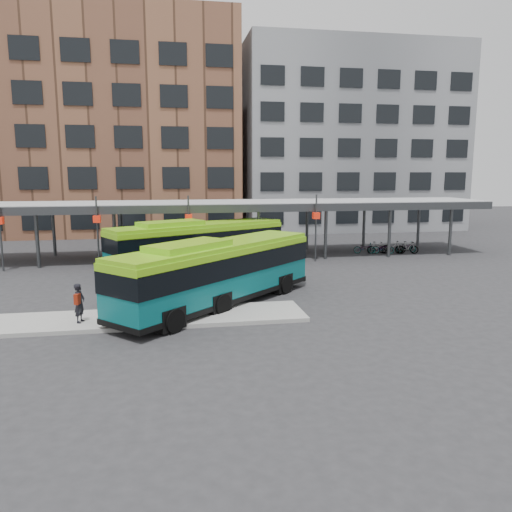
% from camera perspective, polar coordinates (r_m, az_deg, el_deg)
% --- Properties ---
extents(ground, '(120.00, 120.00, 0.00)m').
position_cam_1_polar(ground, '(25.61, 0.13, -4.81)').
color(ground, '#28282B').
rests_on(ground, ground).
extents(boarding_island, '(14.00, 3.00, 0.18)m').
position_cam_1_polar(boarding_island, '(22.35, -12.59, -6.96)').
color(boarding_island, gray).
rests_on(boarding_island, ground).
extents(canopy, '(40.00, 6.53, 4.80)m').
position_cam_1_polar(canopy, '(37.62, -3.43, 5.82)').
color(canopy, '#999B9E').
rests_on(canopy, ground).
extents(building_brick, '(26.00, 14.00, 22.00)m').
position_cam_1_polar(building_brick, '(56.89, -16.16, 13.89)').
color(building_brick, brown).
rests_on(building_brick, ground).
extents(building_grey, '(24.00, 14.00, 20.00)m').
position_cam_1_polar(building_grey, '(60.09, 10.07, 12.91)').
color(building_grey, slate).
rests_on(building_grey, ground).
extents(bus_front, '(10.44, 10.13, 3.31)m').
position_cam_1_polar(bus_front, '(23.77, -4.39, -1.71)').
color(bus_front, '#08585C').
rests_on(bus_front, ground).
extents(bus_rear, '(11.88, 7.84, 3.32)m').
position_cam_1_polar(bus_rear, '(32.88, -6.66, 1.42)').
color(bus_rear, '#08585C').
rests_on(bus_rear, ground).
extents(pedestrian, '(0.54, 0.69, 1.64)m').
position_cam_1_polar(pedestrian, '(22.00, -19.53, -5.06)').
color(pedestrian, black).
rests_on(pedestrian, boarding_island).
extents(bike_rack, '(5.23, 1.62, 1.06)m').
position_cam_1_polar(bike_rack, '(40.72, 14.91, 0.94)').
color(bike_rack, slate).
rests_on(bike_rack, ground).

